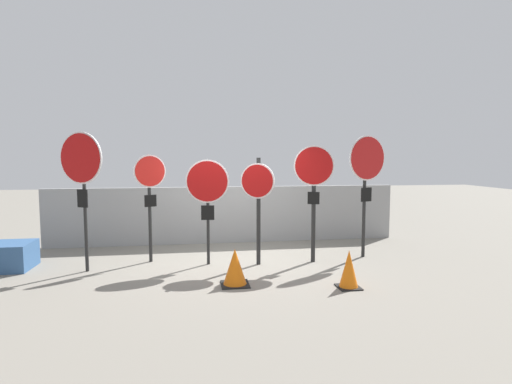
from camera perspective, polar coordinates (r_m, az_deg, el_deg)
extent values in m
plane|color=gray|center=(8.38, -3.24, -9.84)|extent=(40.00, 40.00, 0.00)
cube|color=gray|center=(10.04, -4.27, -3.26)|extent=(8.70, 0.12, 1.41)
cylinder|color=black|center=(8.07, -23.25, -1.58)|extent=(0.06, 0.06, 2.56)
cylinder|color=white|center=(7.99, -23.74, 4.48)|extent=(0.85, 0.49, 0.96)
cylinder|color=#AD0F0F|center=(7.97, -23.83, 4.47)|extent=(0.80, 0.46, 0.90)
cube|color=black|center=(8.02, -23.55, -0.86)|extent=(0.21, 0.13, 0.33)
cylinder|color=black|center=(8.42, -14.93, -2.73)|extent=(0.07, 0.07, 2.08)
cylinder|color=white|center=(8.30, -14.94, 2.89)|extent=(0.61, 0.30, 0.66)
cylinder|color=red|center=(8.28, -14.90, 2.89)|extent=(0.56, 0.27, 0.60)
cube|color=black|center=(8.34, -14.84, -1.22)|extent=(0.23, 0.12, 0.24)
cylinder|color=black|center=(8.01, -6.88, -3.27)|extent=(0.06, 0.06, 2.00)
cylinder|color=white|center=(7.89, -6.96, 1.53)|extent=(0.85, 0.12, 0.85)
cylinder|color=#AD0F0F|center=(7.87, -6.97, 1.52)|extent=(0.79, 0.12, 0.79)
cube|color=black|center=(7.95, -6.91, -2.95)|extent=(0.26, 0.05, 0.29)
cylinder|color=black|center=(7.93, 0.36, -2.81)|extent=(0.08, 0.08, 2.14)
cylinder|color=white|center=(7.81, 0.22, 1.60)|extent=(0.63, 0.34, 0.70)
cylinder|color=#AD0F0F|center=(7.79, 0.18, 1.59)|extent=(0.58, 0.31, 0.64)
cylinder|color=black|center=(8.22, 8.22, -2.39)|extent=(0.09, 0.09, 2.19)
cylinder|color=white|center=(8.08, 8.28, 3.74)|extent=(0.77, 0.30, 0.81)
cylinder|color=#AD0F0F|center=(8.07, 8.27, 3.74)|extent=(0.71, 0.28, 0.75)
cube|color=black|center=(8.12, 8.22, -0.86)|extent=(0.23, 0.10, 0.25)
cylinder|color=black|center=(8.83, 15.21, -0.86)|extent=(0.07, 0.07, 2.54)
cylinder|color=white|center=(8.74, 15.60, 4.69)|extent=(0.91, 0.32, 0.95)
cylinder|color=red|center=(8.73, 15.68, 4.69)|extent=(0.85, 0.30, 0.89)
cube|color=black|center=(8.78, 15.48, -0.35)|extent=(0.27, 0.11, 0.30)
cube|color=black|center=(6.91, -3.02, -13.02)|extent=(0.47, 0.47, 0.02)
cone|color=orange|center=(6.82, -3.03, -10.55)|extent=(0.39, 0.39, 0.60)
cube|color=black|center=(6.94, 13.07, -13.08)|extent=(0.37, 0.37, 0.02)
cone|color=orange|center=(6.85, 13.12, -10.57)|extent=(0.31, 0.31, 0.61)
cube|color=#335684|center=(9.13, -32.58, -7.75)|extent=(1.09, 0.80, 0.51)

